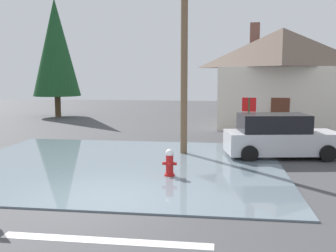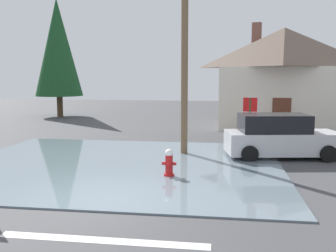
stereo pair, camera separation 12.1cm
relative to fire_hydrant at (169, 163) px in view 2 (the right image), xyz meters
name	(u,v)px [view 2 (the right image)]	position (x,y,z in m)	size (l,w,h in m)	color
ground_plane	(101,203)	(-1.44, -2.57, -0.50)	(80.00, 80.00, 0.10)	#424244
flood_puddle	(119,164)	(-2.04, 1.41, -0.42)	(11.62, 9.69, 0.05)	slate
lane_stop_bar	(102,240)	(-0.65, -4.91, -0.45)	(4.27, 0.30, 0.01)	silver
fire_hydrant	(169,163)	(0.00, 0.00, 0.00)	(0.46, 0.39, 0.91)	red
utility_pole	(185,36)	(0.12, 3.69, 4.36)	(1.60, 0.28, 9.25)	brown
stop_sign_far	(250,109)	(3.04, 7.73, 1.09)	(0.74, 0.20, 2.15)	#1E4C28
house	(283,76)	(5.37, 13.02, 2.74)	(8.50, 7.58, 6.63)	silver
parked_car	(280,137)	(3.92, 3.59, 0.37)	(4.57, 2.52, 1.72)	silver
pine_tree_mid_left	(58,48)	(-11.05, 16.99, 4.91)	(3.65, 3.65, 9.11)	#4C3823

